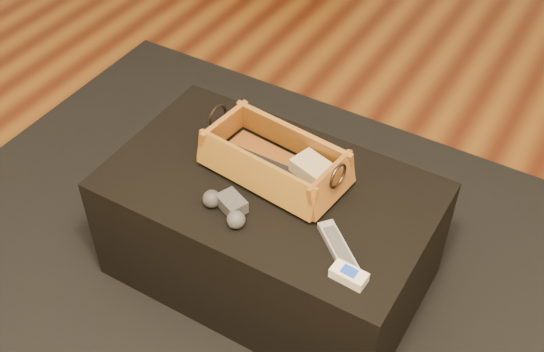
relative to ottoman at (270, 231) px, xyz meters
The scene contains 9 objects.
floor 0.32m from the ottoman, 126.74° to the right, with size 5.00×5.50×0.01m, color brown.
area_rug 0.22m from the ottoman, 90.00° to the right, with size 2.60×2.00×0.01m, color black.
ottoman is the anchor object (origin of this frame).
tv_remote 0.24m from the ottoman, 135.81° to the left, with size 0.24×0.05×0.02m, color black.
cloth_bundle 0.29m from the ottoman, 31.62° to the left, with size 0.12×0.08×0.07m, color tan.
wicker_basket 0.27m from the ottoman, 102.39° to the left, with size 0.47×0.28×0.16m.
game_controller 0.29m from the ottoman, 104.48° to the right, with size 0.17×0.12×0.05m.
silver_remote 0.40m from the ottoman, 23.66° to the right, with size 0.19×0.17×0.02m.
cream_gadget 0.48m from the ottoman, 29.16° to the right, with size 0.10×0.06×0.04m.
Camera 1 is at (0.90, -1.10, 1.87)m, focal length 45.00 mm.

